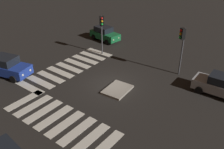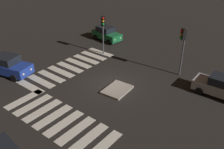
{
  "view_description": "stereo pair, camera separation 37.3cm",
  "coord_description": "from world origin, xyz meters",
  "px_view_note": "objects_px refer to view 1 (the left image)",
  "views": [
    {
      "loc": [
        14.54,
        11.03,
        11.12
      ],
      "look_at": [
        0.0,
        0.0,
        1.0
      ],
      "focal_mm": 39.7,
      "sensor_mm": 36.0,
      "label": 1
    },
    {
      "loc": [
        14.31,
        11.32,
        11.12
      ],
      "look_at": [
        0.0,
        0.0,
        1.0
      ],
      "focal_mm": 39.7,
      "sensor_mm": 36.0,
      "label": 2
    }
  ],
  "objects_px": {
    "car_green": "(105,34)",
    "traffic_light_south": "(102,26)",
    "car_silver": "(219,85)",
    "traffic_island": "(117,90)",
    "car_blue": "(7,66)",
    "traffic_light_west": "(182,40)"
  },
  "relations": [
    {
      "from": "traffic_light_south",
      "to": "car_silver",
      "type": "bearing_deg",
      "value": 41.57
    },
    {
      "from": "traffic_island",
      "to": "car_silver",
      "type": "xyz_separation_m",
      "value": [
        -4.51,
        6.75,
        0.75
      ]
    },
    {
      "from": "car_green",
      "to": "traffic_light_south",
      "type": "relative_size",
      "value": 0.96
    },
    {
      "from": "car_blue",
      "to": "traffic_light_south",
      "type": "bearing_deg",
      "value": 51.98
    },
    {
      "from": "car_blue",
      "to": "traffic_light_west",
      "type": "relative_size",
      "value": 1.01
    },
    {
      "from": "car_silver",
      "to": "car_green",
      "type": "bearing_deg",
      "value": -15.67
    },
    {
      "from": "traffic_light_west",
      "to": "traffic_light_south",
      "type": "bearing_deg",
      "value": -49.4
    },
    {
      "from": "traffic_island",
      "to": "car_silver",
      "type": "distance_m",
      "value": 8.15
    },
    {
      "from": "car_green",
      "to": "car_blue",
      "type": "bearing_deg",
      "value": -88.85
    },
    {
      "from": "traffic_island",
      "to": "car_silver",
      "type": "relative_size",
      "value": 0.64
    },
    {
      "from": "car_silver",
      "to": "traffic_light_west",
      "type": "height_order",
      "value": "traffic_light_west"
    },
    {
      "from": "traffic_light_south",
      "to": "car_green",
      "type": "bearing_deg",
      "value": 168.69
    },
    {
      "from": "traffic_light_south",
      "to": "traffic_light_west",
      "type": "height_order",
      "value": "traffic_light_west"
    },
    {
      "from": "car_green",
      "to": "traffic_light_south",
      "type": "xyz_separation_m",
      "value": [
        3.48,
        2.46,
        2.37
      ]
    },
    {
      "from": "traffic_island",
      "to": "car_green",
      "type": "distance_m",
      "value": 11.66
    },
    {
      "from": "car_green",
      "to": "car_silver",
      "type": "height_order",
      "value": "car_silver"
    },
    {
      "from": "car_green",
      "to": "traffic_light_west",
      "type": "distance_m",
      "value": 11.47
    },
    {
      "from": "car_blue",
      "to": "car_silver",
      "type": "bearing_deg",
      "value": 13.18
    },
    {
      "from": "car_green",
      "to": "traffic_light_south",
      "type": "height_order",
      "value": "traffic_light_south"
    },
    {
      "from": "car_silver",
      "to": "traffic_light_south",
      "type": "bearing_deg",
      "value": -2.87
    },
    {
      "from": "car_green",
      "to": "car_silver",
      "type": "bearing_deg",
      "value": -6.86
    },
    {
      "from": "car_blue",
      "to": "traffic_light_south",
      "type": "xyz_separation_m",
      "value": [
        -8.82,
        3.89,
        2.29
      ]
    }
  ]
}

